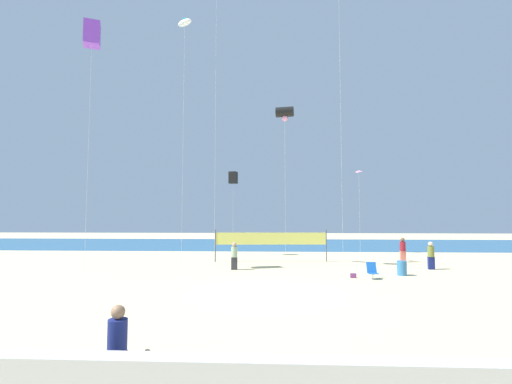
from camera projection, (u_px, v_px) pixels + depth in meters
The scene contains 17 objects.
ground_plane at pixel (267, 293), 15.77m from camera, with size 120.00×120.00×0.00m, color beige.
ocean_band at pixel (271, 244), 44.79m from camera, with size 120.00×20.00×0.01m, color #28608C.
mother_figure at pixel (117, 345), 6.96m from camera, with size 0.37×0.37×1.63m.
toddler_figure at pixel (147, 368), 7.01m from camera, with size 0.17×0.17×0.76m.
beachgoer_sage_shirt at pixel (234, 255), 22.94m from camera, with size 0.40×0.40×1.74m.
beachgoer_maroon_shirt at pixel (403, 249), 26.79m from camera, with size 0.41×0.41×1.81m.
beachgoer_olive_shirt at pixel (431, 255), 23.07m from camera, with size 0.40×0.40×1.76m.
folding_beach_chair at pixel (372, 270), 19.50m from camera, with size 0.52×0.65×0.89m.
trash_barrel at pixel (402, 268), 20.66m from camera, with size 0.54×0.54×0.83m, color teal.
volleyball_net at pixel (271, 240), 27.08m from camera, with size 8.42×0.61×2.40m.
beach_handbag at pixel (353, 276), 19.77m from camera, with size 0.32×0.16×0.25m, color #7A3872.
kite_orange_diamond at pixel (216, 14), 26.18m from camera, with size 0.48×0.49×19.92m.
kite_pink_diamond at pixel (359, 172), 33.79m from camera, with size 0.77×0.77×7.80m.
kite_black_tube at pixel (285, 113), 24.99m from camera, with size 1.30×0.88×10.98m.
kite_black_box at pixel (233, 178), 31.69m from camera, with size 0.78×0.78×7.33m.
kite_violet_box at pixel (92, 34), 23.07m from camera, with size 1.26×1.26×15.82m.
kite_white_inflatable at pixel (185, 24), 25.84m from camera, with size 1.37×1.11×17.64m.
Camera 1 is at (0.30, -16.05, 3.33)m, focal length 25.28 mm.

